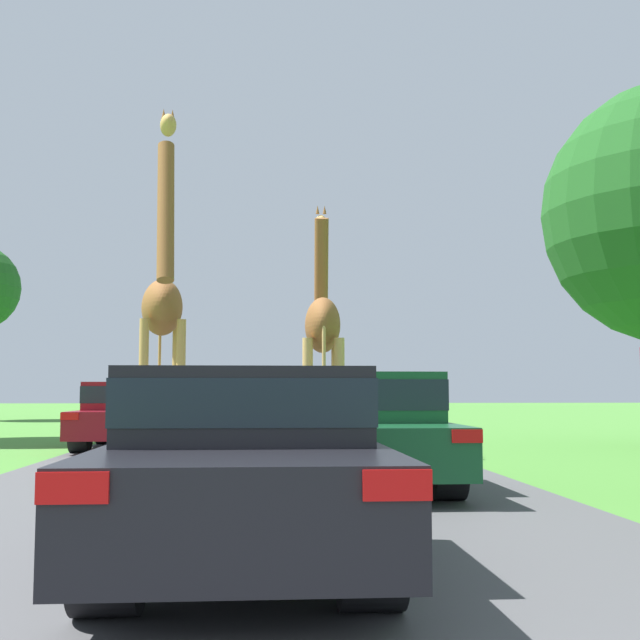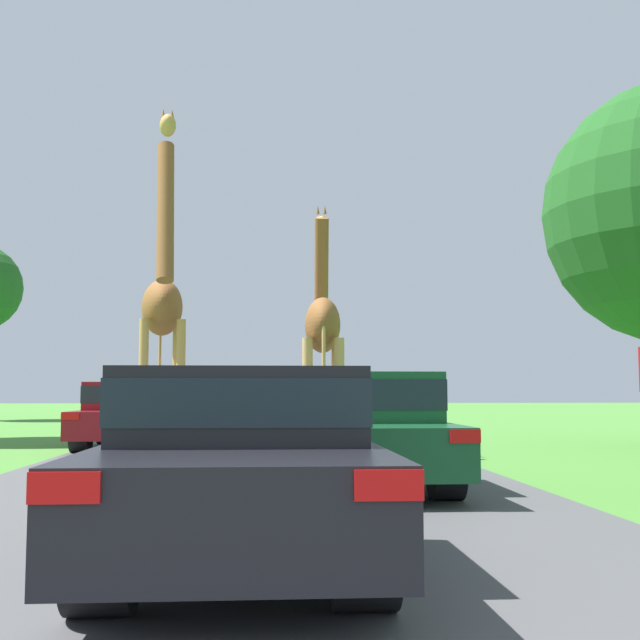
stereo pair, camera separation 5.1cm
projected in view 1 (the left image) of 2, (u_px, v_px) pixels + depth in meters
road at (257, 423)px, 29.65m from camera, size 7.07×120.00×0.00m
giraffe_near_road at (322, 331)px, 13.73m from camera, size 0.80×2.60×4.66m
giraffe_companion at (162, 306)px, 13.16m from camera, size 0.98×3.03×5.44m
car_lead_maroon at (246, 459)px, 5.54m from camera, size 1.74×4.06×1.33m
car_queue_right at (307, 403)px, 27.67m from camera, size 1.90×4.75×1.44m
car_queue_left at (212, 409)px, 22.55m from camera, size 1.74×4.45×1.24m
car_far_ahead at (130, 413)px, 16.77m from camera, size 1.81×4.20×1.37m
car_verge_right at (370, 427)px, 9.89m from camera, size 1.72×3.99×1.40m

